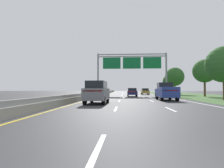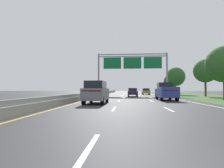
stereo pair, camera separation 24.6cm
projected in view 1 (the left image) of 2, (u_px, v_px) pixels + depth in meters
The scene contains 13 objects.
ground_plane at pixel (131, 96), 37.44m from camera, with size 220.00×220.00×0.00m, color #333335.
lane_striping at pixel (131, 96), 36.99m from camera, with size 11.96×106.00×0.01m.
grass_verge_right at pixel (204, 96), 36.51m from camera, with size 14.00×110.00×0.02m, color #3D602D.
median_barrier_concrete at pixel (98, 94), 37.89m from camera, with size 0.60×110.00×0.85m.
overhead_sign_gantry at pixel (132, 65), 40.96m from camera, with size 15.06×0.42×9.15m.
pickup_truck_blue at pixel (166, 91), 23.45m from camera, with size 2.08×5.43×2.20m.
car_navy_centre_lane_sedan at pixel (132, 92), 35.84m from camera, with size 1.88×4.43×1.57m.
car_gold_right_lane_sedan at pixel (145, 91), 47.53m from camera, with size 1.88×4.43×1.57m.
car_grey_left_lane_suv at pixel (97, 92), 17.92m from camera, with size 1.99×4.74×2.11m.
roadside_tree_near at pixel (224, 64), 23.32m from camera, with size 4.47×4.47×6.64m.
roadside_tree_mid at pixel (205, 71), 34.81m from camera, with size 4.26×4.26×6.83m.
roadside_tree_far at pixel (175, 77), 46.39m from camera, with size 4.57×4.57×6.70m.
roadside_tree_distant at pixel (169, 81), 61.44m from camera, with size 4.31×4.31×6.06m.
Camera 1 is at (-1.23, -2.66, 1.36)m, focal length 30.46 mm.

